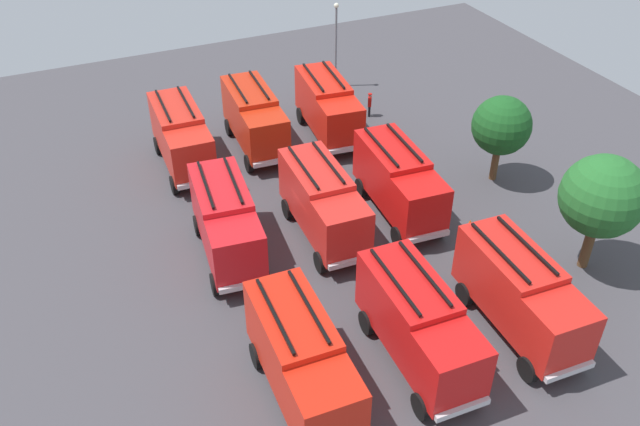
{
  "coord_description": "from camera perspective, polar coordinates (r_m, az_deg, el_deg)",
  "views": [
    {
      "loc": [
        25.9,
        -11.57,
        21.91
      ],
      "look_at": [
        0.0,
        0.0,
        1.4
      ],
      "focal_mm": 37.58,
      "sensor_mm": 36.0,
      "label": 1
    }
  ],
  "objects": [
    {
      "name": "fire_truck_3",
      "position": [
        42.67,
        -5.61,
        8.1
      ],
      "size": [
        7.34,
        3.12,
        3.88
      ],
      "rotation": [
        0.0,
        0.0,
        -0.06
      ],
      "color": "red",
      "rests_on": "ground"
    },
    {
      "name": "traffic_cone_1",
      "position": [
        47.42,
        1.47,
        8.76
      ],
      "size": [
        0.44,
        0.44,
        0.63
      ],
      "primitive_type": "cone",
      "color": "#F2600C",
      "rests_on": "ground"
    },
    {
      "name": "fire_truck_8",
      "position": [
        30.44,
        16.74,
        -6.49
      ],
      "size": [
        7.29,
        2.99,
        3.88
      ],
      "rotation": [
        0.0,
        0.0,
        -0.04
      ],
      "color": "red",
      "rests_on": "ground"
    },
    {
      "name": "traffic_cone_0",
      "position": [
        36.9,
        12.63,
        -0.96
      ],
      "size": [
        0.44,
        0.44,
        0.64
      ],
      "primitive_type": "cone",
      "color": "#F2600C",
      "rests_on": "ground"
    },
    {
      "name": "firefighter_1",
      "position": [
        47.0,
        4.25,
        9.28
      ],
      "size": [
        0.48,
        0.42,
        1.7
      ],
      "rotation": [
        0.0,
        0.0,
        1.04
      ],
      "color": "black",
      "rests_on": "ground"
    },
    {
      "name": "fire_truck_7",
      "position": [
        36.46,
        6.73,
        2.78
      ],
      "size": [
        7.35,
        3.16,
        3.88
      ],
      "rotation": [
        0.0,
        0.0,
        -0.07
      ],
      "color": "red",
      "rests_on": "ground"
    },
    {
      "name": "tree_0",
      "position": [
        39.9,
        15.2,
        7.18
      ],
      "size": [
        3.42,
        3.42,
        5.3
      ],
      "color": "brown",
      "rests_on": "ground"
    },
    {
      "name": "fire_truck_1",
      "position": [
        33.51,
        -8.0,
        -0.67
      ],
      "size": [
        7.42,
        3.37,
        3.88
      ],
      "rotation": [
        0.0,
        0.0,
        -0.11
      ],
      "color": "red",
      "rests_on": "ground"
    },
    {
      "name": "fire_truck_6",
      "position": [
        43.86,
        0.7,
        9.09
      ],
      "size": [
        7.42,
        3.39,
        3.88
      ],
      "rotation": [
        0.0,
        0.0,
        -0.11
      ],
      "color": "red",
      "rests_on": "ground"
    },
    {
      "name": "firefighter_0",
      "position": [
        40.01,
        7.85,
        3.93
      ],
      "size": [
        0.48,
        0.39,
        1.72
      ],
      "rotation": [
        0.0,
        0.0,
        5.14
      ],
      "color": "black",
      "rests_on": "ground"
    },
    {
      "name": "ground_plane",
      "position": [
        35.85,
        0.0,
        -1.81
      ],
      "size": [
        56.78,
        56.78,
        0.0
      ],
      "primitive_type": "plane",
      "color": "#423F44"
    },
    {
      "name": "tree_1",
      "position": [
        34.0,
        22.92,
        1.28
      ],
      "size": [
        4.01,
        4.01,
        6.22
      ],
      "color": "brown",
      "rests_on": "ground"
    },
    {
      "name": "traffic_cone_2",
      "position": [
        29.81,
        13.77,
        -11.82
      ],
      "size": [
        0.5,
        0.5,
        0.72
      ],
      "primitive_type": "cone",
      "color": "#F2600C",
      "rests_on": "ground"
    },
    {
      "name": "fire_truck_5",
      "position": [
        28.13,
        8.39,
        -9.25
      ],
      "size": [
        7.27,
        2.94,
        3.88
      ],
      "rotation": [
        0.0,
        0.0,
        -0.03
      ],
      "color": "red",
      "rests_on": "ground"
    },
    {
      "name": "fire_truck_2",
      "position": [
        26.52,
        -1.55,
        -12.32
      ],
      "size": [
        7.28,
        2.94,
        3.88
      ],
      "rotation": [
        0.0,
        0.0,
        -0.03
      ],
      "color": "red",
      "rests_on": "ground"
    },
    {
      "name": "fire_truck_0",
      "position": [
        41.25,
        -11.72,
        6.45
      ],
      "size": [
        7.28,
        2.95,
        3.88
      ],
      "rotation": [
        0.0,
        0.0,
        -0.03
      ],
      "color": "red",
      "rests_on": "ground"
    },
    {
      "name": "fire_truck_4",
      "position": [
        34.52,
        0.26,
        0.95
      ],
      "size": [
        7.3,
        3.0,
        3.88
      ],
      "rotation": [
        0.0,
        0.0,
        -0.04
      ],
      "color": "red",
      "rests_on": "ground"
    },
    {
      "name": "lamppost",
      "position": [
        50.25,
        1.37,
        14.63
      ],
      "size": [
        0.36,
        0.36,
        6.33
      ],
      "color": "slate",
      "rests_on": "ground"
    }
  ]
}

